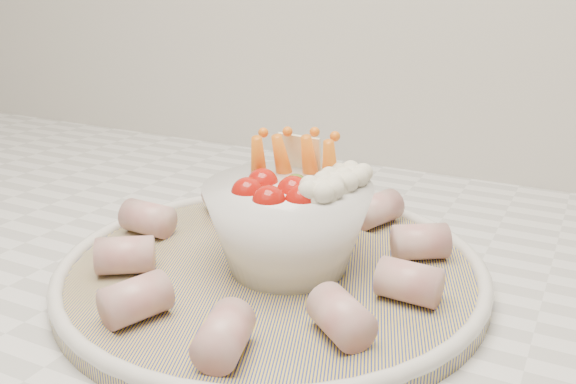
% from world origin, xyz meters
% --- Properties ---
extents(serving_platter, '(0.45, 0.45, 0.02)m').
position_xyz_m(serving_platter, '(0.13, 1.40, 0.93)').
color(serving_platter, navy).
rests_on(serving_platter, kitchen_counter).
extents(veggie_bowl, '(0.14, 0.14, 0.11)m').
position_xyz_m(veggie_bowl, '(0.15, 1.40, 0.98)').
color(veggie_bowl, white).
rests_on(veggie_bowl, serving_platter).
extents(cured_meat_rolls, '(0.30, 0.30, 0.03)m').
position_xyz_m(cured_meat_rolls, '(0.13, 1.40, 0.95)').
color(cured_meat_rolls, '#AC4F4E').
rests_on(cured_meat_rolls, serving_platter).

